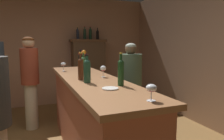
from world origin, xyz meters
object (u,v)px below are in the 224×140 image
(wine_bottle_rose, at_px, (81,61))
(display_bottle_midright, at_px, (98,34))
(wine_bottle_pinot, at_px, (83,66))
(patron_by_cabinet, at_px, (30,78))
(wine_bottle_riesling, at_px, (87,70))
(wine_glass_mid, at_px, (63,65))
(flower_arrangement, at_px, (83,58))
(display_bottle_midleft, at_px, (85,34))
(wine_bottle_chardonnay, at_px, (84,63))
(display_bottle_center, at_px, (90,33))
(wine_glass_rear, at_px, (151,89))
(wine_glass_front, at_px, (103,69))
(cheese_plate, at_px, (110,88))
(bar_counter, at_px, (91,118))
(wine_glass_spare, at_px, (83,64))
(display_bottle_left, at_px, (78,34))
(bartender, at_px, (130,85))
(wine_bottle_syrah, at_px, (121,71))
(display_cabinet, at_px, (88,70))
(wine_bottle_merlot, at_px, (81,68))

(wine_bottle_rose, height_order, display_bottle_midright, display_bottle_midright)
(wine_bottle_pinot, height_order, patron_by_cabinet, patron_by_cabinet)
(wine_bottle_rose, height_order, wine_bottle_riesling, wine_bottle_rose)
(wine_glass_mid, bearing_deg, wine_bottle_pinot, -76.59)
(flower_arrangement, bearing_deg, display_bottle_midleft, 74.07)
(wine_bottle_chardonnay, relative_size, patron_by_cabinet, 0.18)
(display_bottle_midright, xyz_separation_m, patron_by_cabinet, (-1.63, -1.22, -0.84))
(flower_arrangement, bearing_deg, display_bottle_center, 68.41)
(wine_bottle_rose, distance_m, flower_arrangement, 0.41)
(wine_bottle_riesling, bearing_deg, wine_glass_rear, -74.16)
(wine_glass_front, relative_size, cheese_plate, 0.95)
(bar_counter, height_order, wine_glass_spare, wine_glass_spare)
(display_bottle_left, bearing_deg, bartender, -77.92)
(wine_bottle_syrah, bearing_deg, wine_glass_mid, 105.32)
(cheese_plate, bearing_deg, bar_counter, 89.51)
(bar_counter, xyz_separation_m, wine_bottle_riesling, (-0.12, -0.31, 0.68))
(flower_arrangement, distance_m, bartender, 1.05)
(wine_bottle_pinot, distance_m, bartender, 1.04)
(wine_bottle_chardonnay, bearing_deg, flower_arrangement, 78.05)
(wine_bottle_chardonnay, xyz_separation_m, display_bottle_midright, (0.82, 1.86, 0.55))
(display_bottle_midleft, bearing_deg, wine_bottle_riesling, -103.69)
(display_cabinet, relative_size, wine_bottle_syrah, 4.73)
(display_bottle_midright, relative_size, patron_by_cabinet, 0.18)
(wine_glass_rear, xyz_separation_m, flower_arrangement, (0.06, 2.44, 0.08))
(wine_bottle_pinot, height_order, display_bottle_left, display_bottle_left)
(wine_bottle_syrah, bearing_deg, wine_glass_spare, 90.65)
(cheese_plate, height_order, display_bottle_center, display_bottle_center)
(patron_by_cabinet, bearing_deg, bartender, 30.82)
(wine_bottle_merlot, height_order, patron_by_cabinet, patron_by_cabinet)
(display_cabinet, relative_size, wine_glass_rear, 12.49)
(wine_bottle_syrah, distance_m, wine_bottle_riesling, 0.40)
(wine_glass_spare, bearing_deg, flower_arrangement, 76.91)
(wine_bottle_pinot, xyz_separation_m, wine_glass_front, (0.23, -0.12, -0.04))
(wine_glass_rear, height_order, flower_arrangement, flower_arrangement)
(wine_bottle_merlot, height_order, display_bottle_left, display_bottle_left)
(display_bottle_midleft, height_order, bartender, display_bottle_midleft)
(cheese_plate, bearing_deg, wine_glass_front, 76.06)
(bar_counter, distance_m, wine_bottle_riesling, 0.76)
(wine_bottle_rose, distance_m, patron_by_cabinet, 0.98)
(wine_bottle_chardonnay, bearing_deg, wine_bottle_rose, 94.94)
(wine_bottle_rose, bearing_deg, bartender, -23.48)
(wine_glass_front, bearing_deg, display_cabinet, 79.31)
(wine_bottle_rose, distance_m, display_bottle_midleft, 1.86)
(wine_glass_rear, bearing_deg, wine_glass_mid, 100.03)
(wine_bottle_riesling, distance_m, wine_glass_spare, 1.33)
(wine_bottle_chardonnay, bearing_deg, patron_by_cabinet, 141.80)
(wine_glass_rear, xyz_separation_m, patron_by_cabinet, (-0.87, 2.53, -0.25))
(wine_glass_spare, distance_m, display_bottle_midright, 1.81)
(display_bottle_midright, bearing_deg, display_bottle_left, 180.00)
(wine_bottle_syrah, distance_m, display_bottle_center, 3.22)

